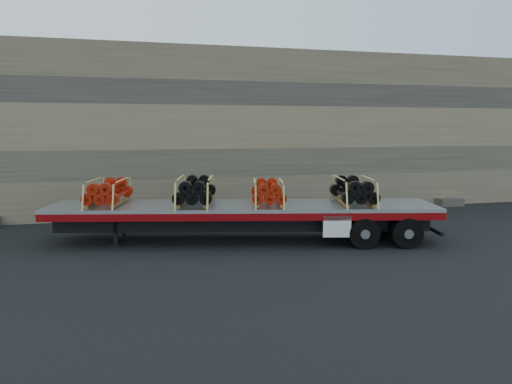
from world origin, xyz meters
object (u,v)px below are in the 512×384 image
bundle_front (109,193)px  bundle_rear (353,191)px  bundle_midrear (268,193)px  bundle_midfront (195,191)px  trailer (243,223)px

bundle_front → bundle_rear: bundle_rear is taller
bundle_midrear → bundle_midfront: bearing=180.0°
bundle_front → bundle_midrear: 5.09m
trailer → bundle_midfront: 1.84m
bundle_front → bundle_midrear: bundle_front is taller
bundle_rear → trailer: bearing=-180.0°
trailer → bundle_midfront: (-1.48, 0.36, 1.03)m
bundle_midfront → bundle_front: bearing=-180.0°
bundle_midfront → bundle_midrear: bearing=0.0°
bundle_midfront → bundle_midrear: (2.26, -0.56, -0.05)m
trailer → bundle_midrear: bundle_midrear is taller
bundle_front → bundle_rear: 7.85m
bundle_rear → bundle_midrear: bearing=-180.0°
bundle_front → bundle_midrear: (4.94, -1.22, -0.02)m
trailer → bundle_midfront: bundle_midfront is taller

